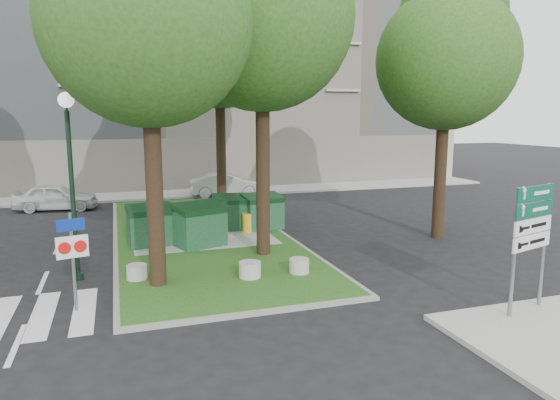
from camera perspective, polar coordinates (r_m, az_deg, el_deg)
name	(u,v)px	position (r m, az deg, el deg)	size (l,w,h in m)	color
ground	(235,317)	(11.76, -5.16, -13.13)	(120.00, 120.00, 0.00)	black
median_island	(200,235)	(19.34, -9.14, -3.92)	(6.00, 16.00, 0.12)	#1F4814
median_kerb	(200,235)	(19.34, -9.14, -3.95)	(6.30, 16.30, 0.10)	gray
building_sidewalk	(162,195)	(29.52, -13.38, 0.60)	(42.00, 3.00, 0.12)	#999993
zebra_crossing	(64,312)	(12.97, -23.47, -11.68)	(5.00, 3.00, 0.01)	silver
apartment_building	(147,65)	(36.83, -14.94, 14.67)	(41.00, 12.00, 16.00)	tan
tree_median_near_left	(150,0)	(13.47, -14.63, 21.21)	(5.20, 5.20, 10.53)	black
tree_median_near_right	(264,0)	(16.17, -1.82, 21.90)	(5.60, 5.60, 11.46)	black
tree_median_mid	(152,49)	(19.85, -14.40, 16.37)	(4.80, 4.80, 9.99)	black
tree_median_far	(220,29)	(23.43, -6.83, 18.81)	(5.80, 5.80, 11.93)	black
tree_street_right	(448,47)	(19.57, 18.67, 16.28)	(5.00, 5.00, 10.06)	black
dumpster_a	(151,226)	(17.76, -14.58, -2.86)	(1.64, 1.24, 1.42)	#103D1F
dumpster_b	(200,225)	(17.30, -9.14, -2.86)	(1.91, 1.61, 1.51)	#134323
dumpster_c	(231,213)	(19.71, -5.57, -1.44)	(1.64, 1.29, 1.38)	#10371D
dumpster_d	(263,212)	(19.72, -2.01, -1.36)	(1.65, 1.27, 1.41)	#154627
bollard_left	(137,272)	(14.35, -16.05, -7.90)	(0.55, 0.55, 0.40)	#A9A8A3
bollard_right	(299,266)	(14.34, 2.20, -7.50)	(0.57, 0.57, 0.41)	#A9AAA4
bollard_mid	(250,270)	(13.96, -3.46, -7.94)	(0.61, 0.61, 0.43)	#B0AFAA
litter_bin	(248,223)	(19.21, -3.69, -2.61)	(0.42, 0.42, 0.73)	gold
street_lamp	(70,164)	(14.63, -22.83, 3.77)	(0.41, 0.41, 5.16)	black
traffic_sign_pole	(72,249)	(12.51, -22.66, -5.14)	(0.70, 0.20, 2.36)	slate
directional_sign	(531,229)	(12.52, 26.78, -2.93)	(1.41, 0.45, 2.90)	slate
car_white	(56,197)	(26.52, -24.23, 0.31)	(1.54, 3.83, 1.30)	silver
car_silver	(226,185)	(28.50, -6.14, 1.75)	(1.44, 4.12, 1.36)	#ABAFB4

